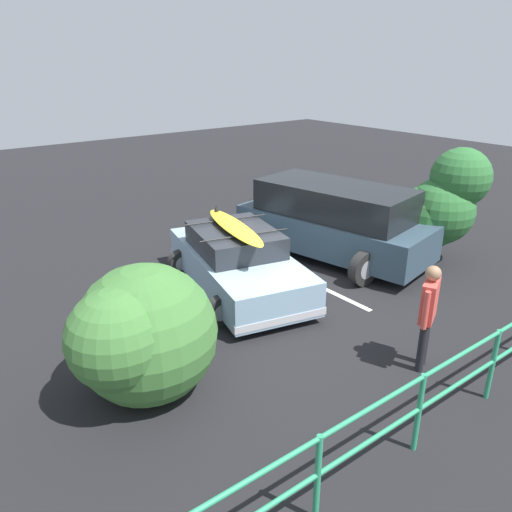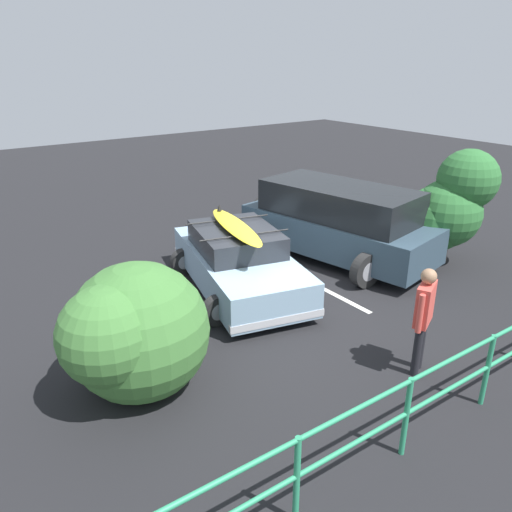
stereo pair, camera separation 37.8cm
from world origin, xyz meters
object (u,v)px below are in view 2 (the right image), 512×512
Objects in this scene: sedan_car at (239,261)px; suv_car at (337,221)px; bush_near_left at (131,331)px; bush_near_right at (450,207)px; person_bystander at (424,312)px.

suv_car is at bearing -178.62° from sedan_car.
bush_near_left reaches higher than suv_car.
bush_near_right is (-4.87, 1.56, 0.72)m from sedan_car.
bush_near_right is at bearing -177.22° from bush_near_left.
bush_near_right reaches higher than suv_car.
bush_near_right is at bearing 162.28° from sedan_car.
bush_near_left is (6.04, 2.01, 0.05)m from suv_car.
sedan_car is at bearing -81.77° from person_bystander.
bush_near_right is (-4.28, -2.54, 0.30)m from person_bystander.
sedan_car is at bearing 1.38° from suv_car.
suv_car is at bearing -118.87° from person_bystander.
bush_near_right reaches higher than person_bystander.
suv_car reaches higher than person_bystander.
sedan_car is 1.97× the size of bush_near_left.
sedan_car is at bearing -148.28° from bush_near_left.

